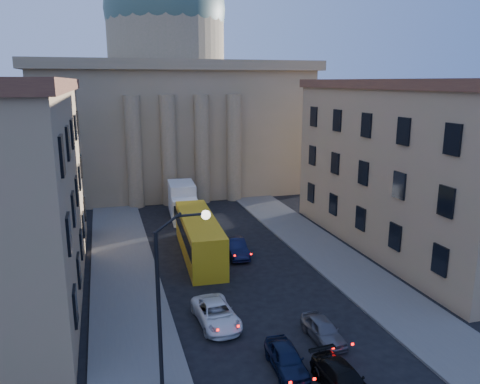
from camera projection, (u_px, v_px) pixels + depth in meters
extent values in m
cube|color=#5C5954|center=(128.00, 300.00, 31.65)|extent=(5.00, 60.00, 0.15)
cube|color=#5C5954|center=(352.00, 272.00, 36.37)|extent=(5.00, 60.00, 0.15)
cube|color=#887853|center=(169.00, 127.00, 67.61)|extent=(34.00, 26.00, 16.00)
cube|color=#887853|center=(167.00, 67.00, 65.67)|extent=(35.50, 27.50, 1.20)
cylinder|color=#887853|center=(166.00, 41.00, 64.84)|extent=(16.00, 16.00, 8.00)
sphere|color=#435B4D|center=(165.00, 10.00, 63.91)|extent=(16.40, 16.40, 16.40)
cube|color=#887853|center=(10.00, 153.00, 60.50)|extent=(13.00, 13.00, 11.00)
cone|color=#552D24|center=(3.00, 94.00, 58.76)|extent=(26.02, 26.02, 4.00)
cube|color=#887853|center=(308.00, 141.00, 72.15)|extent=(13.00, 13.00, 11.00)
cone|color=#552D24|center=(309.00, 92.00, 70.41)|extent=(26.02, 26.02, 4.00)
cylinder|color=#887853|center=(134.00, 152.00, 53.98)|extent=(1.80, 1.80, 13.00)
cylinder|color=#887853|center=(169.00, 151.00, 55.09)|extent=(1.80, 1.80, 13.00)
cylinder|color=#887853|center=(202.00, 150.00, 56.20)|extent=(1.80, 1.80, 13.00)
cylinder|color=#887853|center=(234.00, 148.00, 57.31)|extent=(1.80, 1.80, 13.00)
cube|color=#9A835A|center=(420.00, 170.00, 40.85)|extent=(11.00, 26.00, 14.00)
cube|color=#552D24|center=(427.00, 84.00, 39.16)|extent=(11.60, 26.60, 0.80)
cylinder|color=black|center=(159.00, 314.00, 21.70)|extent=(0.20, 0.20, 8.00)
cylinder|color=black|center=(168.00, 223.00, 20.84)|extent=(1.30, 0.12, 0.96)
cylinder|color=black|center=(190.00, 215.00, 21.05)|extent=(1.30, 0.12, 0.12)
sphere|color=white|center=(206.00, 215.00, 21.27)|extent=(0.44, 0.44, 0.44)
imported|color=black|center=(286.00, 359.00, 24.00)|extent=(1.74, 3.90, 1.30)
imported|color=white|center=(216.00, 314.00, 28.59)|extent=(2.47, 4.91, 1.33)
imported|color=black|center=(343.00, 380.00, 22.33)|extent=(2.06, 4.40, 1.24)
imported|color=#535359|center=(323.00, 330.00, 26.80)|extent=(1.56, 3.72, 1.26)
imported|color=black|center=(236.00, 248.00, 39.74)|extent=(1.79, 4.53, 1.47)
cube|color=gold|center=(199.00, 237.00, 39.52)|extent=(3.42, 12.11, 3.37)
cube|color=black|center=(199.00, 231.00, 39.39)|extent=(3.45, 11.46, 1.20)
cylinder|color=black|center=(193.00, 271.00, 35.42)|extent=(0.39, 1.11, 1.09)
cylinder|color=black|center=(222.00, 268.00, 35.90)|extent=(0.39, 1.11, 1.09)
cylinder|color=black|center=(181.00, 235.00, 43.67)|extent=(0.39, 1.11, 1.09)
cylinder|color=black|center=(204.00, 233.00, 44.15)|extent=(0.39, 1.11, 1.09)
cube|color=silver|center=(185.00, 211.00, 48.70)|extent=(2.76, 2.87, 2.69)
cube|color=black|center=(186.00, 211.00, 47.40)|extent=(2.47, 0.31, 1.23)
cube|color=silver|center=(182.00, 198.00, 51.43)|extent=(3.02, 4.88, 3.47)
cylinder|color=black|center=(175.00, 221.00, 48.23)|extent=(0.39, 1.03, 1.01)
cylinder|color=black|center=(196.00, 219.00, 48.70)|extent=(0.39, 1.03, 1.01)
cylinder|color=black|center=(171.00, 209.00, 52.49)|extent=(0.39, 1.03, 1.01)
cylinder|color=black|center=(191.00, 208.00, 52.96)|extent=(0.39, 1.03, 1.01)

